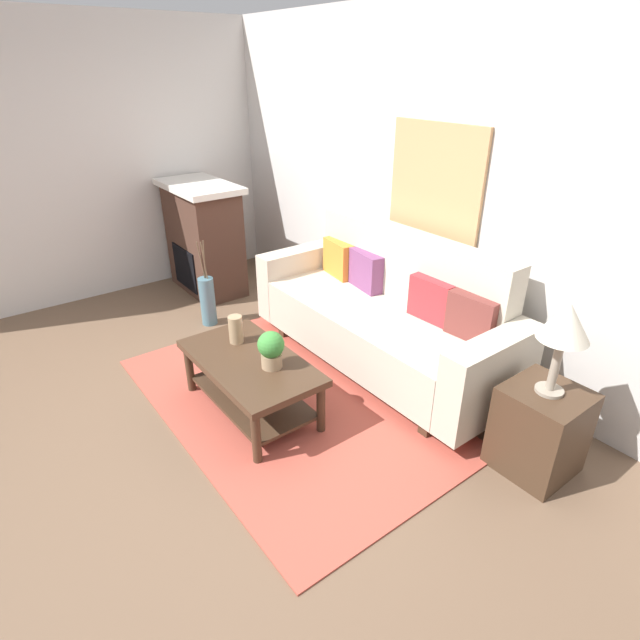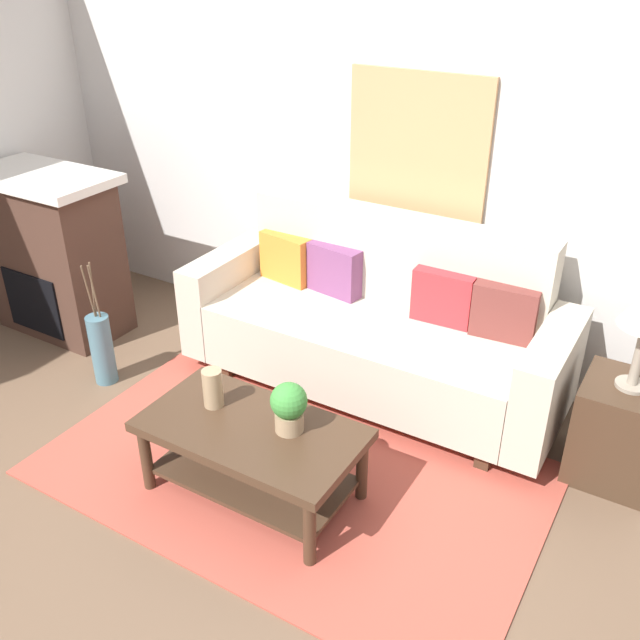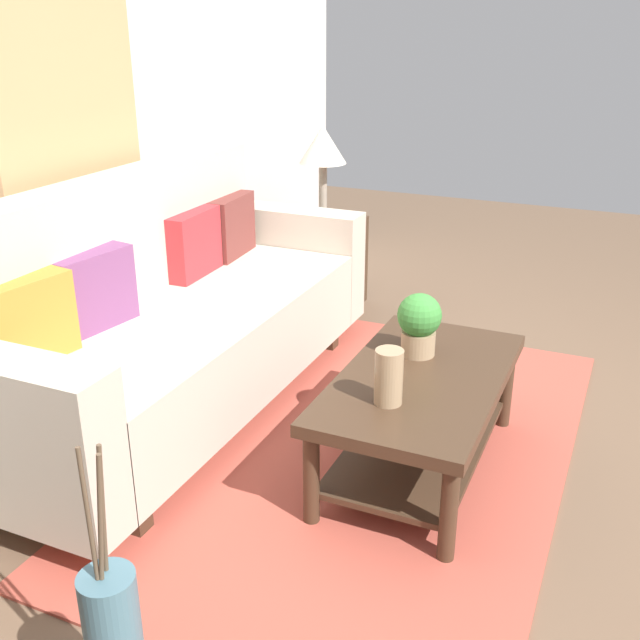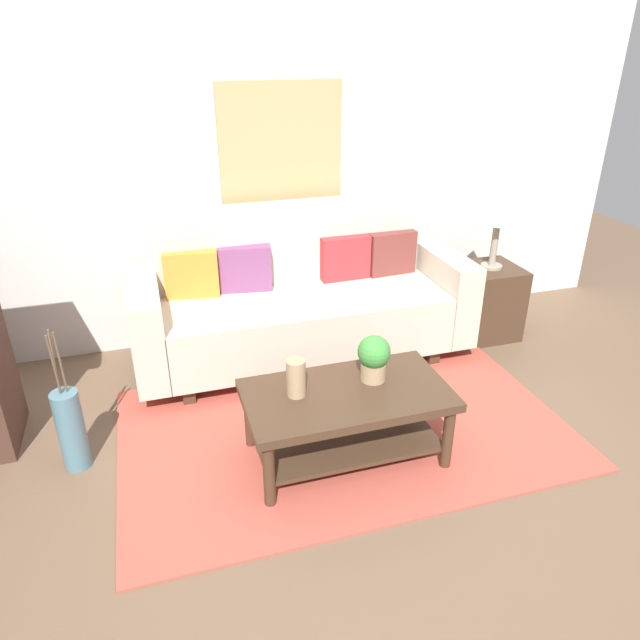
{
  "view_description": "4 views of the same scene",
  "coord_description": "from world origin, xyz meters",
  "px_view_note": "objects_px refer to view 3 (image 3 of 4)",
  "views": [
    {
      "loc": [
        2.59,
        -1.14,
        2.26
      ],
      "look_at": [
        0.14,
        0.71,
        0.68
      ],
      "focal_mm": 28.36,
      "sensor_mm": 36.0,
      "label": 1
    },
    {
      "loc": [
        1.62,
        -1.91,
        2.53
      ],
      "look_at": [
        -0.12,
        0.99,
        0.67
      ],
      "focal_mm": 39.17,
      "sensor_mm": 36.0,
      "label": 2
    },
    {
      "loc": [
        -2.59,
        -0.42,
        1.71
      ],
      "look_at": [
        0.14,
        0.79,
        0.49
      ],
      "focal_mm": 41.65,
      "sensor_mm": 36.0,
      "label": 3
    },
    {
      "loc": [
        -0.99,
        -2.2,
        2.13
      ],
      "look_at": [
        -0.02,
        0.93,
        0.53
      ],
      "focal_mm": 32.66,
      "sensor_mm": 36.0,
      "label": 4
    }
  ],
  "objects_px": {
    "throw_pillow_crimson": "(193,244)",
    "tabletop_vase": "(389,377)",
    "coffee_table": "(421,401)",
    "framed_painting": "(67,84)",
    "throw_pillow_plum": "(94,290)",
    "potted_plant_tabletop": "(419,322)",
    "couch": "(175,320)",
    "throw_pillow_maroon": "(231,226)",
    "table_lamp": "(323,149)",
    "throw_pillow_orange": "(27,322)",
    "side_table": "(323,264)"
  },
  "relations": [
    {
      "from": "throw_pillow_crimson",
      "to": "tabletop_vase",
      "type": "distance_m",
      "value": 1.46
    },
    {
      "from": "coffee_table",
      "to": "framed_painting",
      "type": "xyz_separation_m",
      "value": [
        0.08,
        1.66,
        1.13
      ]
    },
    {
      "from": "throw_pillow_plum",
      "to": "framed_painting",
      "type": "xyz_separation_m",
      "value": [
        0.37,
        0.34,
        0.77
      ]
    },
    {
      "from": "throw_pillow_crimson",
      "to": "potted_plant_tabletop",
      "type": "bearing_deg",
      "value": -102.25
    },
    {
      "from": "couch",
      "to": "throw_pillow_plum",
      "type": "height_order",
      "value": "couch"
    },
    {
      "from": "throw_pillow_maroon",
      "to": "tabletop_vase",
      "type": "bearing_deg",
      "value": -130.44
    },
    {
      "from": "couch",
      "to": "throw_pillow_plum",
      "type": "relative_size",
      "value": 6.49
    },
    {
      "from": "throw_pillow_plum",
      "to": "framed_painting",
      "type": "bearing_deg",
      "value": 42.83
    },
    {
      "from": "throw_pillow_plum",
      "to": "framed_painting",
      "type": "relative_size",
      "value": 0.41
    },
    {
      "from": "throw_pillow_maroon",
      "to": "potted_plant_tabletop",
      "type": "height_order",
      "value": "throw_pillow_maroon"
    },
    {
      "from": "couch",
      "to": "throw_pillow_crimson",
      "type": "bearing_deg",
      "value": 18.76
    },
    {
      "from": "throw_pillow_plum",
      "to": "table_lamp",
      "type": "distance_m",
      "value": 1.87
    },
    {
      "from": "tabletop_vase",
      "to": "potted_plant_tabletop",
      "type": "distance_m",
      "value": 0.45
    },
    {
      "from": "potted_plant_tabletop",
      "to": "couch",
      "type": "bearing_deg",
      "value": 94.98
    },
    {
      "from": "throw_pillow_maroon",
      "to": "table_lamp",
      "type": "height_order",
      "value": "table_lamp"
    },
    {
      "from": "throw_pillow_plum",
      "to": "tabletop_vase",
      "type": "height_order",
      "value": "throw_pillow_plum"
    },
    {
      "from": "throw_pillow_plum",
      "to": "potted_plant_tabletop",
      "type": "bearing_deg",
      "value": -69.5
    },
    {
      "from": "couch",
      "to": "potted_plant_tabletop",
      "type": "bearing_deg",
      "value": -85.02
    },
    {
      "from": "tabletop_vase",
      "to": "framed_painting",
      "type": "bearing_deg",
      "value": 77.87
    },
    {
      "from": "throw_pillow_orange",
      "to": "throw_pillow_plum",
      "type": "bearing_deg",
      "value": 0.0
    },
    {
      "from": "coffee_table",
      "to": "potted_plant_tabletop",
      "type": "height_order",
      "value": "potted_plant_tabletop"
    },
    {
      "from": "coffee_table",
      "to": "side_table",
      "type": "distance_m",
      "value": 1.9
    },
    {
      "from": "side_table",
      "to": "potted_plant_tabletop",
      "type": "bearing_deg",
      "value": -143.11
    },
    {
      "from": "throw_pillow_plum",
      "to": "tabletop_vase",
      "type": "bearing_deg",
      "value": -89.02
    },
    {
      "from": "potted_plant_tabletop",
      "to": "coffee_table",
      "type": "bearing_deg",
      "value": -157.53
    },
    {
      "from": "potted_plant_tabletop",
      "to": "table_lamp",
      "type": "bearing_deg",
      "value": 36.89
    },
    {
      "from": "throw_pillow_maroon",
      "to": "framed_painting",
      "type": "height_order",
      "value": "framed_painting"
    },
    {
      "from": "throw_pillow_orange",
      "to": "coffee_table",
      "type": "xyz_separation_m",
      "value": [
        0.66,
        -1.32,
        -0.37
      ]
    },
    {
      "from": "throw_pillow_maroon",
      "to": "tabletop_vase",
      "type": "height_order",
      "value": "throw_pillow_maroon"
    },
    {
      "from": "throw_pillow_orange",
      "to": "side_table",
      "type": "distance_m",
      "value": 2.25
    },
    {
      "from": "potted_plant_tabletop",
      "to": "throw_pillow_maroon",
      "type": "bearing_deg",
      "value": 62.86
    },
    {
      "from": "table_lamp",
      "to": "tabletop_vase",
      "type": "bearing_deg",
      "value": -149.87
    },
    {
      "from": "throw_pillow_plum",
      "to": "side_table",
      "type": "xyz_separation_m",
      "value": [
        1.84,
        -0.22,
        -0.4
      ]
    },
    {
      "from": "throw_pillow_orange",
      "to": "throw_pillow_crimson",
      "type": "distance_m",
      "value": 1.1
    },
    {
      "from": "couch",
      "to": "tabletop_vase",
      "type": "bearing_deg",
      "value": -106.83
    },
    {
      "from": "tabletop_vase",
      "to": "throw_pillow_orange",
      "type": "bearing_deg",
      "value": 107.06
    },
    {
      "from": "side_table",
      "to": "framed_painting",
      "type": "distance_m",
      "value": 1.96
    },
    {
      "from": "tabletop_vase",
      "to": "potted_plant_tabletop",
      "type": "relative_size",
      "value": 0.79
    },
    {
      "from": "coffee_table",
      "to": "table_lamp",
      "type": "bearing_deg",
      "value": 35.44
    },
    {
      "from": "couch",
      "to": "potted_plant_tabletop",
      "type": "xyz_separation_m",
      "value": [
        0.1,
        -1.12,
        0.14
      ]
    },
    {
      "from": "throw_pillow_plum",
      "to": "coffee_table",
      "type": "distance_m",
      "value": 1.4
    },
    {
      "from": "throw_pillow_crimson",
      "to": "table_lamp",
      "type": "bearing_deg",
      "value": -11.12
    },
    {
      "from": "coffee_table",
      "to": "framed_painting",
      "type": "relative_size",
      "value": 1.24
    },
    {
      "from": "throw_pillow_maroon",
      "to": "table_lamp",
      "type": "relative_size",
      "value": 0.63
    },
    {
      "from": "throw_pillow_crimson",
      "to": "side_table",
      "type": "xyz_separation_m",
      "value": [
        1.1,
        -0.22,
        -0.4
      ]
    },
    {
      "from": "table_lamp",
      "to": "coffee_table",
      "type": "bearing_deg",
      "value": -144.56
    },
    {
      "from": "throw_pillow_plum",
      "to": "throw_pillow_maroon",
      "type": "xyz_separation_m",
      "value": [
        1.1,
        0.0,
        0.0
      ]
    },
    {
      "from": "tabletop_vase",
      "to": "potted_plant_tabletop",
      "type": "xyz_separation_m",
      "value": [
        0.44,
        0.02,
        0.04
      ]
    },
    {
      "from": "throw_pillow_crimson",
      "to": "couch",
      "type": "bearing_deg",
      "value": -161.24
    },
    {
      "from": "throw_pillow_orange",
      "to": "table_lamp",
      "type": "height_order",
      "value": "table_lamp"
    }
  ]
}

